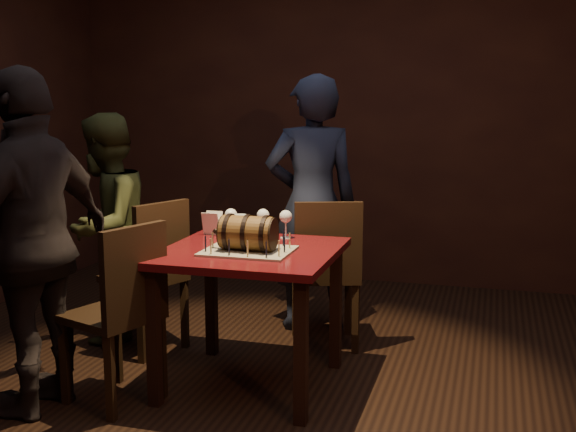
{
  "coord_description": "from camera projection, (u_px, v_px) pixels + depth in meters",
  "views": [
    {
      "loc": [
        1.03,
        -3.37,
        1.56
      ],
      "look_at": [
        0.04,
        0.05,
        0.95
      ],
      "focal_mm": 45.0,
      "sensor_mm": 36.0,
      "label": 1
    }
  ],
  "objects": [
    {
      "name": "person_left_rear",
      "position": [
        106.0,
        228.0,
        4.55
      ],
      "size": [
        0.57,
        0.72,
        1.44
      ],
      "primitive_type": "imported",
      "rotation": [
        0.0,
        0.0,
        -1.53
      ],
      "color": "#3B4020",
      "rests_on": "ground"
    },
    {
      "name": "person_left_front",
      "position": [
        34.0,
        242.0,
        3.49
      ],
      "size": [
        0.54,
        1.04,
        1.69
      ],
      "primitive_type": "imported",
      "rotation": [
        0.0,
        0.0,
        -1.71
      ],
      "color": "black",
      "rests_on": "ground"
    },
    {
      "name": "pint_of_ale",
      "position": [
        240.0,
        229.0,
        3.96
      ],
      "size": [
        0.07,
        0.07,
        0.15
      ],
      "color": "silver",
      "rests_on": "pub_table"
    },
    {
      "name": "wine_glass_right",
      "position": [
        286.0,
        218.0,
        4.04
      ],
      "size": [
        0.07,
        0.07,
        0.16
      ],
      "color": "silver",
      "rests_on": "pub_table"
    },
    {
      "name": "barrel_cake",
      "position": [
        248.0,
        233.0,
        3.69
      ],
      "size": [
        0.33,
        0.19,
        0.19
      ],
      "color": "brown",
      "rests_on": "cake_board"
    },
    {
      "name": "wine_glass_mid",
      "position": [
        263.0,
        216.0,
        4.09
      ],
      "size": [
        0.07,
        0.07,
        0.16
      ],
      "color": "silver",
      "rests_on": "pub_table"
    },
    {
      "name": "room_shell",
      "position": [
        277.0,
        126.0,
        3.5
      ],
      "size": [
        5.04,
        5.04,
        2.8
      ],
      "color": "black",
      "rests_on": "ground"
    },
    {
      "name": "person_back",
      "position": [
        312.0,
        204.0,
        4.74
      ],
      "size": [
        0.72,
        0.61,
        1.68
      ],
      "primitive_type": "imported",
      "rotation": [
        0.0,
        0.0,
        3.55
      ],
      "color": "#191E33",
      "rests_on": "ground"
    },
    {
      "name": "chair_left_rear",
      "position": [
        152.0,
        268.0,
        4.32
      ],
      "size": [
        0.53,
        0.53,
        0.93
      ],
      "color": "black",
      "rests_on": "ground"
    },
    {
      "name": "menu_card",
      "position": [
        212.0,
        224.0,
        4.16
      ],
      "size": [
        0.1,
        0.05,
        0.13
      ],
      "primitive_type": null,
      "color": "white",
      "rests_on": "pub_table"
    },
    {
      "name": "cake_board",
      "position": [
        248.0,
        251.0,
        3.71
      ],
      "size": [
        0.45,
        0.35,
        0.01
      ],
      "primitive_type": "cube",
      "color": "gray",
      "rests_on": "pub_table"
    },
    {
      "name": "chair_left_front",
      "position": [
        122.0,
        305.0,
        3.57
      ],
      "size": [
        0.51,
        0.51,
        0.93
      ],
      "color": "black",
      "rests_on": "ground"
    },
    {
      "name": "birthday_candles",
      "position": [
        248.0,
        242.0,
        3.7
      ],
      "size": [
        0.4,
        0.3,
        0.09
      ],
      "color": "#DFCA85",
      "rests_on": "cake_board"
    },
    {
      "name": "pub_table",
      "position": [
        250.0,
        270.0,
        3.8
      ],
      "size": [
        0.9,
        0.9,
        0.75
      ],
      "color": "#470B10",
      "rests_on": "ground"
    },
    {
      "name": "chair_back",
      "position": [
        326.0,
        266.0,
        4.37
      ],
      "size": [
        0.51,
        0.51,
        0.93
      ],
      "color": "black",
      "rests_on": "ground"
    },
    {
      "name": "wine_glass_left",
      "position": [
        231.0,
        216.0,
        4.1
      ],
      "size": [
        0.07,
        0.07,
        0.16
      ],
      "color": "silver",
      "rests_on": "pub_table"
    }
  ]
}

